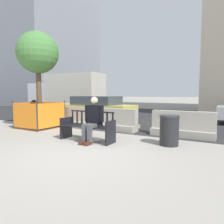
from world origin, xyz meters
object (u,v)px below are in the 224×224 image
object	(u,v)px
construction_fence	(40,114)
seated_person	(93,118)
street_bench	(87,128)
trash_bin	(169,130)
jersey_barrier_centre	(113,121)
car_taxi_near	(95,107)
street_tree	(38,54)
jersey_barrier_right	(182,126)
jersey_barrier_left	(74,118)
delivery_truck	(67,91)

from	to	relation	value
construction_fence	seated_person	bearing A→B (deg)	-15.96
street_bench	trash_bin	size ratio (longest dim) A/B	2.04
seated_person	jersey_barrier_centre	bearing A→B (deg)	103.27
jersey_barrier_centre	car_taxi_near	xyz separation A→B (m)	(-2.52, 2.34, 0.32)
street_bench	street_tree	distance (m)	4.21
jersey_barrier_right	construction_fence	xyz separation A→B (m)	(-5.50, -1.14, 0.22)
jersey_barrier_centre	jersey_barrier_left	size ratio (longest dim) A/B	1.01
construction_fence	street_tree	bearing A→B (deg)	180.00
street_tree	construction_fence	size ratio (longest dim) A/B	2.65
jersey_barrier_left	street_bench	bearing A→B (deg)	-41.51
jersey_barrier_centre	construction_fence	world-z (taller)	construction_fence
jersey_barrier_right	seated_person	bearing A→B (deg)	-134.85
street_bench	jersey_barrier_left	size ratio (longest dim) A/B	0.84
jersey_barrier_right	trash_bin	size ratio (longest dim) A/B	2.42
street_bench	jersey_barrier_centre	xyz separation A→B (m)	(-0.24, 1.98, -0.06)
seated_person	jersey_barrier_left	world-z (taller)	seated_person
construction_fence	delivery_truck	size ratio (longest dim) A/B	0.21
construction_fence	car_taxi_near	world-z (taller)	car_taxi_near
street_bench	construction_fence	size ratio (longest dim) A/B	1.15
street_tree	trash_bin	bearing A→B (deg)	-2.53
jersey_barrier_centre	trash_bin	distance (m)	2.81
trash_bin	seated_person	bearing A→B (deg)	-159.99
jersey_barrier_left	construction_fence	distance (m)	1.42
street_bench	trash_bin	distance (m)	2.35
seated_person	trash_bin	bearing A→B (deg)	20.01
jersey_barrier_centre	delivery_truck	bearing A→B (deg)	142.20
car_taxi_near	street_tree	bearing A→B (deg)	-96.70
construction_fence	delivery_truck	bearing A→B (deg)	125.13
delivery_truck	trash_bin	distance (m)	13.05
car_taxi_near	delivery_truck	xyz separation A→B (m)	(-5.55, 3.91, 1.02)
delivery_truck	trash_bin	world-z (taller)	delivery_truck
delivery_truck	trash_bin	xyz separation A→B (m)	(10.56, -7.55, -1.27)
street_tree	trash_bin	size ratio (longest dim) A/B	4.71
jersey_barrier_centre	jersey_barrier_left	bearing A→B (deg)	-179.31
street_tree	delivery_truck	bearing A→B (deg)	125.13
seated_person	jersey_barrier_left	distance (m)	3.18
jersey_barrier_centre	construction_fence	distance (m)	3.11
jersey_barrier_left	car_taxi_near	bearing A→B (deg)	103.13
construction_fence	car_taxi_near	bearing A→B (deg)	83.30
street_tree	car_taxi_near	bearing A→B (deg)	83.30
jersey_barrier_centre	street_tree	bearing A→B (deg)	-160.06
jersey_barrier_left	jersey_barrier_right	world-z (taller)	same
jersey_barrier_left	delivery_truck	xyz separation A→B (m)	(-6.10, 6.28, 1.35)
street_tree	construction_fence	bearing A→B (deg)	0.00
seated_person	street_tree	distance (m)	4.24
jersey_barrier_right	trash_bin	world-z (taller)	jersey_barrier_right
construction_fence	trash_bin	bearing A→B (deg)	-2.53
seated_person	delivery_truck	bearing A→B (deg)	135.88
trash_bin	construction_fence	bearing A→B (deg)	177.47
jersey_barrier_centre	jersey_barrier_left	distance (m)	1.97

